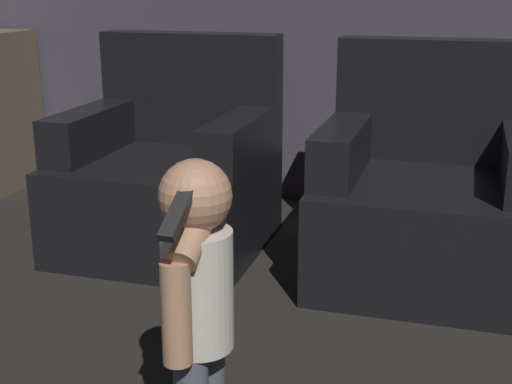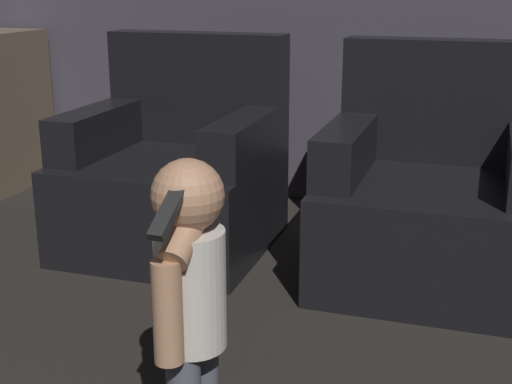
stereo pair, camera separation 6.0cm
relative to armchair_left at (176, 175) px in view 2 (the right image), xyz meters
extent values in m
cube|color=black|center=(0.00, -0.06, -0.11)|extent=(0.87, 0.85, 0.42)
cube|color=black|center=(-0.01, 0.28, 0.35)|extent=(0.85, 0.18, 0.51)
cube|color=black|center=(-0.34, -0.07, 0.20)|extent=(0.18, 0.68, 0.20)
cube|color=black|center=(0.34, -0.05, 0.20)|extent=(0.18, 0.68, 0.20)
cube|color=black|center=(1.13, -0.06, -0.11)|extent=(0.87, 0.85, 0.42)
cube|color=black|center=(1.12, 0.28, 0.35)|extent=(0.85, 0.18, 0.51)
cube|color=black|center=(0.79, -0.07, 0.20)|extent=(0.18, 0.68, 0.20)
cylinder|color=#B7B2A8|center=(0.70, -1.37, 0.14)|extent=(0.17, 0.17, 0.30)
sphere|color=#A37556|center=(0.70, -1.37, 0.37)|extent=(0.17, 0.17, 0.17)
cylinder|color=#A37556|center=(0.69, -1.48, 0.13)|extent=(0.07, 0.07, 0.25)
cylinder|color=#A37556|center=(0.71, -1.38, 0.32)|extent=(0.07, 0.25, 0.19)
cube|color=black|center=(0.71, -1.48, 0.38)|extent=(0.04, 0.16, 0.10)
camera|label=1|loc=(1.31, -2.81, 0.86)|focal=50.00mm
camera|label=2|loc=(1.36, -2.79, 0.86)|focal=50.00mm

